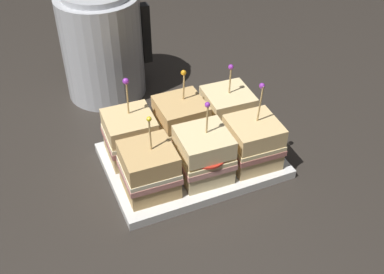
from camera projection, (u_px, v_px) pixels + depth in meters
The scene contains 9 objects.
ground_plane at pixel (192, 164), 0.95m from camera, with size 6.00×6.00×0.00m, color #2D2823.
serving_platter at pixel (192, 160), 0.95m from camera, with size 0.33×0.23×0.02m.
sandwich_front_left at pixel (149, 170), 0.85m from camera, with size 0.10×0.10×0.16m.
sandwich_front_center at pixel (204, 155), 0.88m from camera, with size 0.10×0.10×0.16m.
sandwich_front_right at pixel (253, 142), 0.91m from camera, with size 0.10×0.10×0.17m.
sandwich_back_left at pixel (130, 136), 0.92m from camera, with size 0.10×0.10×0.17m.
sandwich_back_center at pixel (182, 122), 0.95m from camera, with size 0.10×0.10×0.16m.
sandwich_back_right at pixel (227, 111), 0.98m from camera, with size 0.10×0.10×0.16m.
kettle_steel at pixel (103, 45), 1.09m from camera, with size 0.20×0.18×0.27m.
Camera 1 is at (-0.28, -0.65, 0.64)m, focal length 45.00 mm.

